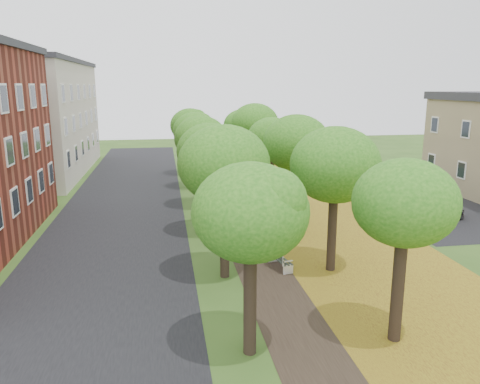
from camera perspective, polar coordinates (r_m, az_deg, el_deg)
name	(u,v)px	position (r m, az deg, el deg)	size (l,w,h in m)	color
ground	(317,346)	(15.88, 9.43, -18.05)	(120.00, 120.00, 0.00)	#2D4C19
street_asphalt	(118,223)	(29.15, -14.61, -3.69)	(8.00, 70.00, 0.01)	black
footpath	(241,218)	(29.37, 0.13, -3.13)	(3.20, 70.00, 0.01)	black
leaf_verge	(317,214)	(30.55, 9.43, -2.67)	(7.50, 70.00, 0.01)	olive
parking_lot	(431,205)	(35.00, 22.21, -1.47)	(9.00, 16.00, 0.01)	black
tree_row_west	(205,145)	(28.17, -4.31, 5.71)	(3.50, 33.50, 6.14)	black
tree_row_east	(283,144)	(28.97, 5.24, 5.90)	(3.50, 33.50, 6.14)	black
building_cream	(26,118)	(47.58, -24.60, 8.26)	(10.30, 20.30, 10.40)	beige
bench	(279,259)	(21.45, 4.78, -8.17)	(0.85, 1.78, 0.81)	#28322A
car_silver	(427,210)	(30.54, 21.83, -2.02)	(1.75, 4.35, 1.48)	#9D9EA2
car_red	(423,209)	(30.91, 21.41, -1.91)	(1.46, 4.20, 1.38)	maroon
car_grey	(420,204)	(31.70, 21.09, -1.38)	(2.16, 5.31, 1.54)	#343439
car_white	(376,186)	(36.52, 16.26, 0.66)	(2.30, 4.98, 1.38)	white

